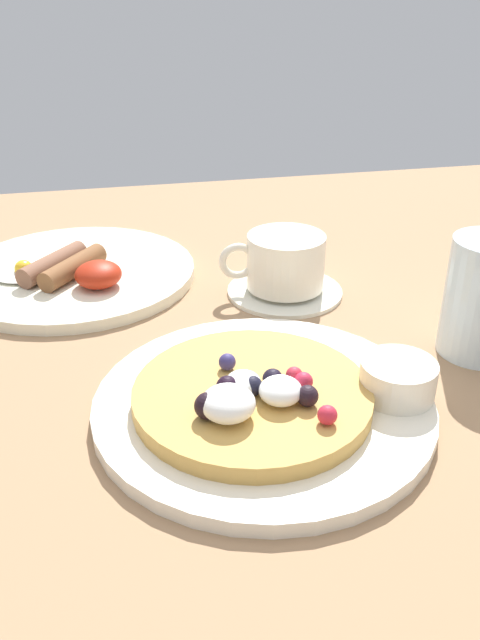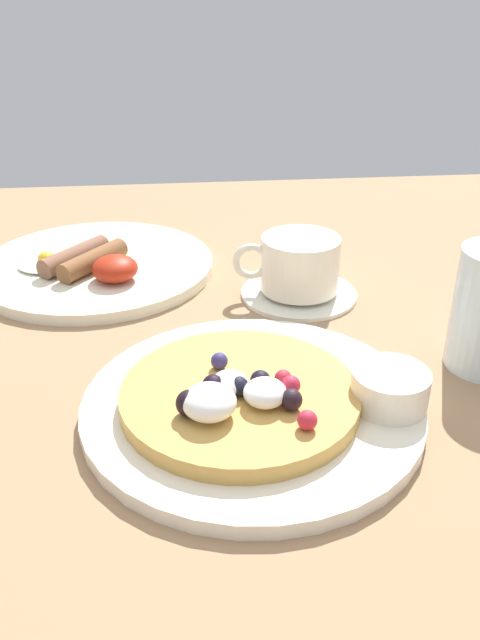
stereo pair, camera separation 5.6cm
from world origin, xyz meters
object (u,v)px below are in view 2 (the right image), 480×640
object	(u,v)px
coffee_saucer	(299,292)
coffee_cup	(299,263)
pancake_plate	(252,406)
syrup_ramekin	(390,388)
breakfast_plate	(96,266)

from	to	relation	value
coffee_saucer	coffee_cup	distance (cm)	3.42
pancake_plate	coffee_saucer	xyz separation A→B (cm)	(7.50, 20.42, -0.18)
pancake_plate	syrup_ramekin	distance (cm)	10.74
pancake_plate	syrup_ramekin	xyz separation A→B (cm)	(10.39, -1.72, 2.11)
coffee_saucer	coffee_cup	world-z (taller)	coffee_cup
syrup_ramekin	coffee_cup	bearing A→B (deg)	97.82
coffee_cup	coffee_saucer	bearing A→B (deg)	-4.55
pancake_plate	breakfast_plate	distance (cm)	32.71
breakfast_plate	pancake_plate	bearing A→B (deg)	-63.29
pancake_plate	coffee_cup	bearing A→B (deg)	70.23
breakfast_plate	coffee_cup	size ratio (longest dim) A/B	2.40
pancake_plate	coffee_cup	xyz separation A→B (cm)	(7.34, 20.43, 3.24)
breakfast_plate	coffee_cup	distance (cm)	23.95
breakfast_plate	coffee_saucer	world-z (taller)	breakfast_plate
coffee_cup	syrup_ramekin	bearing A→B (deg)	-82.18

